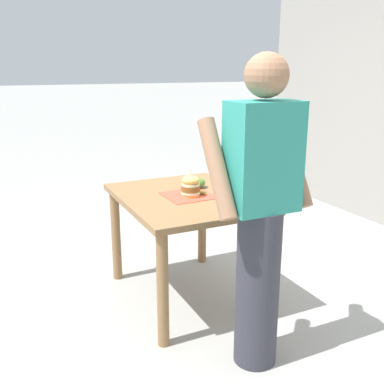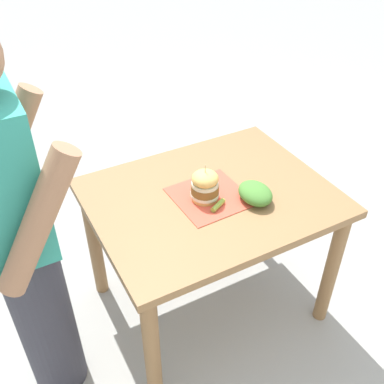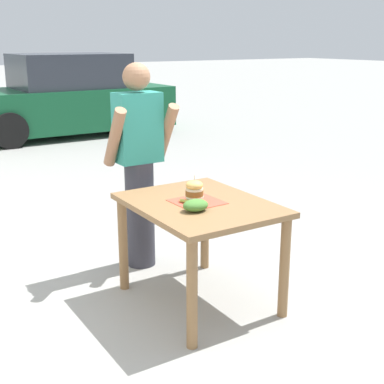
{
  "view_description": "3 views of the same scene",
  "coord_description": "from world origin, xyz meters",
  "views": [
    {
      "loc": [
        1.22,
        2.7,
        1.62
      ],
      "look_at": [
        0.0,
        0.1,
        0.81
      ],
      "focal_mm": 42.0,
      "sensor_mm": 36.0,
      "label": 1
    },
    {
      "loc": [
        -1.4,
        0.86,
        2.03
      ],
      "look_at": [
        0.0,
        0.1,
        0.81
      ],
      "focal_mm": 42.0,
      "sensor_mm": 36.0,
      "label": 2
    },
    {
      "loc": [
        -1.95,
        -2.99,
        1.86
      ],
      "look_at": [
        0.0,
        0.1,
        0.81
      ],
      "focal_mm": 50.0,
      "sensor_mm": 36.0,
      "label": 3
    }
  ],
  "objects": [
    {
      "name": "side_salad",
      "position": [
        -0.13,
        -0.15,
        0.8
      ],
      "size": [
        0.18,
        0.14,
        0.08
      ],
      "primitive_type": "ellipsoid",
      "color": "#477F33",
      "rests_on": "patio_table"
    },
    {
      "name": "ground_plane",
      "position": [
        0.0,
        0.0,
        0.0
      ],
      "size": [
        80.0,
        80.0,
        0.0
      ],
      "primitive_type": "plane",
      "color": "#9E9E99"
    },
    {
      "name": "serving_paper",
      "position": [
        -0.01,
        0.01,
        0.77
      ],
      "size": [
        0.33,
        0.33,
        0.0
      ],
      "primitive_type": "cube",
      "rotation": [
        0.0,
        0.0,
        0.03
      ],
      "color": "#D64C38",
      "rests_on": "patio_table"
    },
    {
      "name": "pickle_spear",
      "position": [
        -0.1,
        0.02,
        0.78
      ],
      "size": [
        0.06,
        0.09,
        0.02
      ],
      "primitive_type": "cylinder",
      "rotation": [
        0.0,
        1.57,
        2.04
      ],
      "color": "#8EA83D",
      "rests_on": "serving_paper"
    },
    {
      "name": "patio_table",
      "position": [
        0.0,
        0.0,
        0.64
      ],
      "size": [
        0.87,
        1.1,
        0.76
      ],
      "color": "olive",
      "rests_on": "ground"
    },
    {
      "name": "diner_across_table",
      "position": [
        -0.05,
        0.84,
        0.88
      ],
      "size": [
        0.55,
        0.35,
        1.69
      ],
      "color": "#33333D",
      "rests_on": "ground"
    },
    {
      "name": "sandwich",
      "position": [
        -0.02,
        0.04,
        0.84
      ],
      "size": [
        0.13,
        0.13,
        0.18
      ],
      "color": "#E5B25B",
      "rests_on": "serving_paper"
    }
  ]
}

